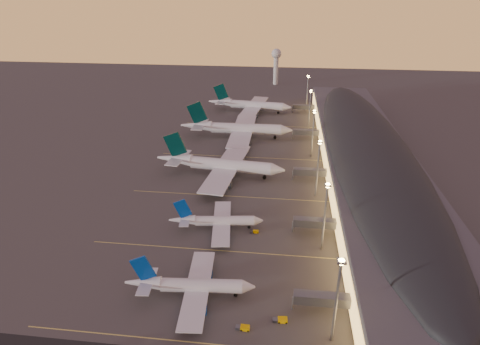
# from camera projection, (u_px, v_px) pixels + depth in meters

# --- Properties ---
(ground) EXTENTS (700.00, 700.00, 0.00)m
(ground) POSITION_uv_depth(u_px,v_px,m) (220.00, 242.00, 143.97)
(ground) COLOR #43403E
(airliner_narrow_south) EXTENTS (38.68, 34.64, 13.81)m
(airliner_narrow_south) POSITION_uv_depth(u_px,v_px,m) (190.00, 285.00, 117.80)
(airliner_narrow_south) COLOR silver
(airliner_narrow_south) RESTS_ON ground
(airliner_narrow_north) EXTENTS (35.64, 32.07, 12.73)m
(airliner_narrow_north) POSITION_uv_depth(u_px,v_px,m) (216.00, 221.00, 150.80)
(airliner_narrow_north) COLOR silver
(airliner_narrow_north) RESTS_ON ground
(airliner_wide_near) EXTENTS (63.94, 58.58, 20.45)m
(airliner_wide_near) POSITION_uv_depth(u_px,v_px,m) (220.00, 165.00, 193.69)
(airliner_wide_near) COLOR silver
(airliner_wide_near) RESTS_ON ground
(airliner_wide_mid) EXTENTS (67.74, 61.42, 21.75)m
(airliner_wide_mid) POSITION_uv_depth(u_px,v_px,m) (236.00, 129.00, 241.98)
(airliner_wide_mid) COLOR silver
(airliner_wide_mid) RESTS_ON ground
(airliner_wide_far) EXTENTS (61.83, 56.74, 19.78)m
(airliner_wide_far) POSITION_uv_depth(u_px,v_px,m) (250.00, 105.00, 292.34)
(airliner_wide_far) COLOR silver
(airliner_wide_far) RESTS_ON ground
(terminal_building) EXTENTS (56.35, 255.00, 17.46)m
(terminal_building) POSITION_uv_depth(u_px,v_px,m) (366.00, 152.00, 198.95)
(terminal_building) COLOR #4A4A4F
(terminal_building) RESTS_ON ground
(light_masts) EXTENTS (2.20, 217.20, 25.90)m
(light_masts) POSITION_uv_depth(u_px,v_px,m) (316.00, 139.00, 191.29)
(light_masts) COLOR gray
(light_masts) RESTS_ON ground
(radar_tower) EXTENTS (9.00, 9.00, 32.50)m
(radar_tower) POSITION_uv_depth(u_px,v_px,m) (276.00, 61.00, 367.90)
(radar_tower) COLOR silver
(radar_tower) RESTS_ON ground
(lane_markings) EXTENTS (90.00, 180.36, 0.00)m
(lane_markings) POSITION_uv_depth(u_px,v_px,m) (234.00, 191.00, 180.00)
(lane_markings) COLOR #D8C659
(lane_markings) RESTS_ON ground
(baggage_tug_a) EXTENTS (3.79, 1.78, 1.11)m
(baggage_tug_a) POSITION_uv_depth(u_px,v_px,m) (243.00, 328.00, 107.15)
(baggage_tug_a) COLOR #F1B500
(baggage_tug_a) RESTS_ON ground
(baggage_tug_b) EXTENTS (4.07, 1.98, 1.18)m
(baggage_tug_b) POSITION_uv_depth(u_px,v_px,m) (281.00, 320.00, 109.63)
(baggage_tug_b) COLOR #F1B500
(baggage_tug_b) RESTS_ON ground
(baggage_tug_c) EXTENTS (3.35, 1.69, 0.96)m
(baggage_tug_c) POSITION_uv_depth(u_px,v_px,m) (255.00, 232.00, 149.31)
(baggage_tug_c) COLOR #F1B500
(baggage_tug_c) RESTS_ON ground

